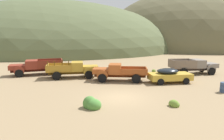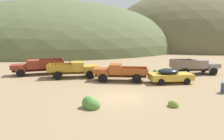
{
  "view_description": "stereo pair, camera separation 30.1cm",
  "coord_description": "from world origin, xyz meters",
  "px_view_note": "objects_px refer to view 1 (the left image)",
  "views": [
    {
      "loc": [
        -0.95,
        -15.42,
        5.09
      ],
      "look_at": [
        -0.58,
        6.45,
        1.14
      ],
      "focal_mm": 31.37,
      "sensor_mm": 36.0,
      "label": 1
    },
    {
      "loc": [
        -0.65,
        -15.43,
        5.09
      ],
      "look_at": [
        -0.58,
        6.45,
        1.14
      ],
      "focal_mm": 31.37,
      "sensor_mm": 36.0,
      "label": 2
    }
  ],
  "objects_px": {
    "truck_oxide_orange": "(116,72)",
    "truck_primer_gray": "(196,66)",
    "truck_mustard": "(77,69)",
    "oil_drum_spare": "(224,87)",
    "car_faded_yellow": "(171,75)",
    "truck_rust_red": "(34,67)"
  },
  "relations": [
    {
      "from": "truck_oxide_orange",
      "to": "truck_primer_gray",
      "type": "bearing_deg",
      "value": -154.48
    },
    {
      "from": "truck_mustard",
      "to": "truck_primer_gray",
      "type": "distance_m",
      "value": 15.61
    },
    {
      "from": "truck_primer_gray",
      "to": "truck_oxide_orange",
      "type": "bearing_deg",
      "value": -166.22
    },
    {
      "from": "truck_oxide_orange",
      "to": "truck_primer_gray",
      "type": "xyz_separation_m",
      "value": [
        10.8,
        3.89,
        0.03
      ]
    },
    {
      "from": "oil_drum_spare",
      "to": "truck_oxide_orange",
      "type": "bearing_deg",
      "value": 153.81
    },
    {
      "from": "car_faded_yellow",
      "to": "oil_drum_spare",
      "type": "bearing_deg",
      "value": -52.89
    },
    {
      "from": "truck_mustard",
      "to": "truck_primer_gray",
      "type": "height_order",
      "value": "truck_mustard"
    },
    {
      "from": "truck_rust_red",
      "to": "truck_oxide_orange",
      "type": "height_order",
      "value": "truck_rust_red"
    },
    {
      "from": "truck_mustard",
      "to": "truck_oxide_orange",
      "type": "bearing_deg",
      "value": -29.66
    },
    {
      "from": "car_faded_yellow",
      "to": "oil_drum_spare",
      "type": "relative_size",
      "value": 5.43
    },
    {
      "from": "truck_primer_gray",
      "to": "oil_drum_spare",
      "type": "bearing_deg",
      "value": -104.5
    },
    {
      "from": "truck_rust_red",
      "to": "oil_drum_spare",
      "type": "distance_m",
      "value": 21.58
    },
    {
      "from": "truck_primer_gray",
      "to": "oil_drum_spare",
      "type": "relative_size",
      "value": 6.94
    },
    {
      "from": "truck_rust_red",
      "to": "truck_oxide_orange",
      "type": "bearing_deg",
      "value": 143.61
    },
    {
      "from": "car_faded_yellow",
      "to": "truck_primer_gray",
      "type": "bearing_deg",
      "value": 37.79
    },
    {
      "from": "truck_rust_red",
      "to": "oil_drum_spare",
      "type": "height_order",
      "value": "truck_rust_red"
    },
    {
      "from": "truck_oxide_orange",
      "to": "car_faded_yellow",
      "type": "height_order",
      "value": "truck_oxide_orange"
    },
    {
      "from": "truck_rust_red",
      "to": "car_faded_yellow",
      "type": "distance_m",
      "value": 16.96
    },
    {
      "from": "car_faded_yellow",
      "to": "oil_drum_spare",
      "type": "height_order",
      "value": "car_faded_yellow"
    },
    {
      "from": "car_faded_yellow",
      "to": "truck_primer_gray",
      "type": "height_order",
      "value": "truck_primer_gray"
    },
    {
      "from": "truck_rust_red",
      "to": "car_faded_yellow",
      "type": "bearing_deg",
      "value": 146.74
    },
    {
      "from": "truck_rust_red",
      "to": "truck_primer_gray",
      "type": "height_order",
      "value": "same"
    }
  ]
}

